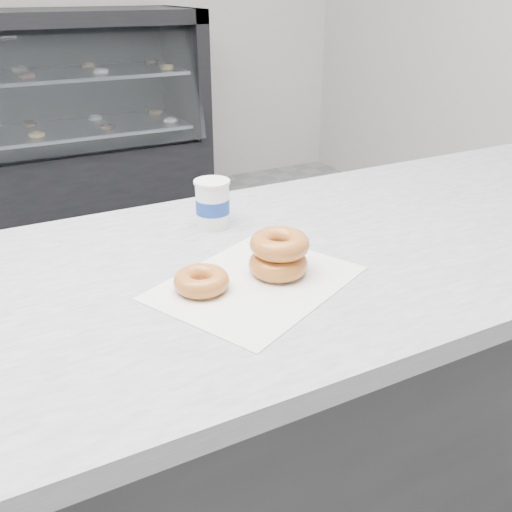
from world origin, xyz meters
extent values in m
plane|color=#959598|center=(0.00, 0.00, 0.00)|extent=(5.00, 5.00, 0.00)
cube|color=#333335|center=(0.00, -0.60, 0.43)|extent=(3.00, 0.70, 0.86)
cube|color=silver|center=(0.00, -0.60, 0.88)|extent=(3.06, 0.76, 0.04)
cube|color=black|center=(0.00, 2.10, 0.25)|extent=(2.40, 0.70, 0.50)
cube|color=black|center=(1.16, 2.10, 0.88)|extent=(0.08, 0.70, 0.75)
cube|color=silver|center=(0.22, -0.69, 0.90)|extent=(0.42, 0.38, 0.00)
torus|color=#D08A39|center=(0.12, -0.67, 0.92)|extent=(0.13, 0.13, 0.03)
torus|color=#D08A39|center=(0.27, -0.67, 0.92)|extent=(0.11, 0.11, 0.04)
torus|color=#D08A39|center=(0.27, -0.67, 0.96)|extent=(0.11, 0.11, 0.04)
cylinder|color=white|center=(0.26, -0.41, 0.95)|extent=(0.09, 0.09, 0.10)
cylinder|color=white|center=(0.26, -0.41, 1.00)|extent=(0.08, 0.08, 0.01)
cylinder|color=#1A3B94|center=(0.26, -0.41, 0.95)|extent=(0.09, 0.09, 0.03)
camera|label=1|loc=(-0.19, -1.47, 1.37)|focal=40.00mm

